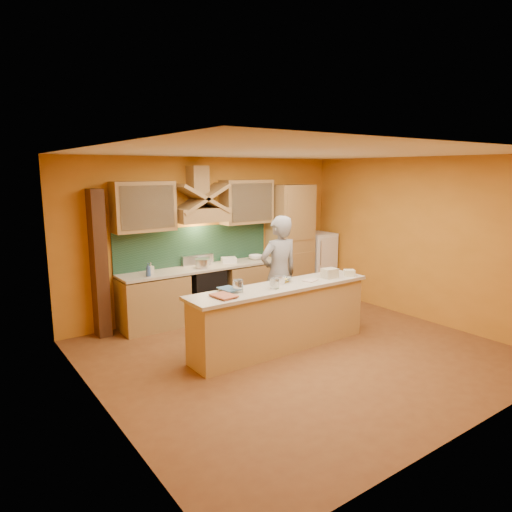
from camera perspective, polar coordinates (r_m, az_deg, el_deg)
floor at (r=6.70m, az=5.35°, el=-11.93°), size 5.50×5.00×0.01m
ceiling at (r=6.20m, az=5.80°, el=12.75°), size 5.50×5.00×0.01m
wall_back at (r=8.32m, az=-5.82°, el=2.51°), size 5.50×0.02×2.80m
wall_front at (r=4.76m, az=25.80°, el=-4.62°), size 5.50×0.02×2.80m
wall_left at (r=4.98m, az=-19.10°, el=-3.49°), size 0.02×5.00×2.80m
wall_right at (r=8.35m, az=19.97°, el=1.95°), size 0.02×5.00×2.80m
base_cabinet_left at (r=7.72m, az=-12.67°, el=-5.70°), size 1.10×0.60×0.86m
base_cabinet_right at (r=8.60m, az=-0.93°, el=-3.76°), size 1.10×0.60×0.86m
counter_top at (r=8.00m, az=-6.54°, el=-1.46°), size 3.00×0.62×0.04m
stove at (r=8.11m, az=-6.48°, el=-4.57°), size 0.60×0.58×0.90m
backsplash at (r=8.19m, az=-7.57°, el=1.28°), size 3.00×0.03×0.70m
range_hood at (r=7.91m, az=-6.86°, el=5.14°), size 0.92×0.50×0.24m
hood_chimney at (r=7.96m, az=-7.31°, el=9.35°), size 0.30×0.30×0.50m
upper_cabinet_left at (r=7.54m, az=-13.88°, el=6.01°), size 1.00×0.35×0.80m
upper_cabinet_right at (r=8.48m, az=-1.16°, el=6.79°), size 1.00×0.35×0.80m
pantry_column at (r=9.05m, az=4.28°, el=1.59°), size 0.80×0.60×2.30m
fridge at (r=9.62m, az=7.68°, el=-0.96°), size 0.58×0.60×1.30m
trim_column_left at (r=7.43m, az=-19.04°, el=-0.94°), size 0.20×0.30×2.30m
island_body at (r=6.70m, az=3.07°, el=-7.88°), size 2.80×0.55×0.88m
island_top at (r=6.56m, az=3.11°, el=-3.90°), size 2.90×0.62×0.05m
person at (r=7.27m, az=2.87°, el=-2.30°), size 0.71×0.49×1.88m
pot_large at (r=7.88m, az=-6.75°, el=-1.06°), size 0.25×0.25×0.16m
pot_small at (r=8.13m, az=-6.50°, el=-0.81°), size 0.24×0.24×0.13m
soap_bottle_a at (r=7.59m, az=-13.01°, el=-1.48°), size 0.09×0.09×0.18m
soap_bottle_b at (r=7.39m, az=-13.32°, el=-1.68°), size 0.12×0.12×0.21m
bowl_back at (r=8.58m, az=-0.04°, el=-0.16°), size 0.33×0.33×0.08m
dish_rack at (r=8.31m, az=-3.42°, el=-0.50°), size 0.31×0.28×0.09m
book_lower at (r=5.89m, az=-5.01°, el=-5.23°), size 0.29×0.36×0.03m
book_upper at (r=6.18m, az=-4.27°, el=-4.29°), size 0.23×0.30×0.02m
jar_large at (r=6.17m, az=-2.27°, el=-3.78°), size 0.15×0.15×0.17m
jar_small at (r=6.36m, az=2.30°, el=-3.46°), size 0.16×0.16×0.14m
kitchen_scale at (r=6.61m, az=2.86°, el=-3.11°), size 0.14×0.14×0.10m
mixing_bowl at (r=6.77m, az=3.31°, el=-2.96°), size 0.31×0.31×0.06m
cloth at (r=6.86m, az=6.83°, el=-3.04°), size 0.26×0.23×0.01m
grocery_bag_a at (r=7.09m, az=9.19°, el=-2.12°), size 0.23×0.19×0.14m
grocery_bag_b at (r=7.27m, az=11.58°, el=-2.07°), size 0.20×0.19×0.10m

